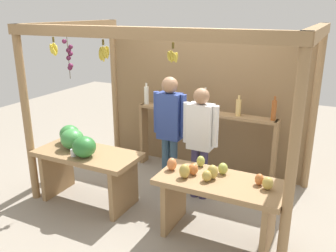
% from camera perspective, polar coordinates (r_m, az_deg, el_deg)
% --- Properties ---
extents(ground_plane, '(12.00, 12.00, 0.00)m').
position_cam_1_polar(ground_plane, '(5.11, 0.99, -10.35)').
color(ground_plane, gray).
rests_on(ground_plane, ground).
extents(market_stall, '(3.35, 2.06, 2.27)m').
position_cam_1_polar(market_stall, '(5.03, 3.23, 5.37)').
color(market_stall, '#99754C').
rests_on(market_stall, ground).
extents(fruit_counter_left, '(1.36, 0.69, 0.97)m').
position_cam_1_polar(fruit_counter_left, '(4.76, -13.36, -4.62)').
color(fruit_counter_left, '#99754C').
rests_on(fruit_counter_left, ground).
extents(fruit_counter_right, '(1.36, 0.64, 0.86)m').
position_cam_1_polar(fruit_counter_right, '(3.97, 7.99, -10.51)').
color(fruit_counter_right, '#99754C').
rests_on(fruit_counter_right, ground).
extents(bottle_shelf_unit, '(2.15, 0.22, 1.36)m').
position_cam_1_polar(bottle_shelf_unit, '(5.37, 5.76, 0.17)').
color(bottle_shelf_unit, '#99754C').
rests_on(bottle_shelf_unit, ground).
extents(vendor_man, '(0.48, 0.22, 1.60)m').
position_cam_1_polar(vendor_man, '(4.84, 0.27, 0.35)').
color(vendor_man, '#37546F').
rests_on(vendor_man, ground).
extents(vendor_woman, '(0.48, 0.20, 1.51)m').
position_cam_1_polar(vendor_woman, '(4.63, 5.16, -1.39)').
color(vendor_woman, '#3A3356').
rests_on(vendor_woman, ground).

